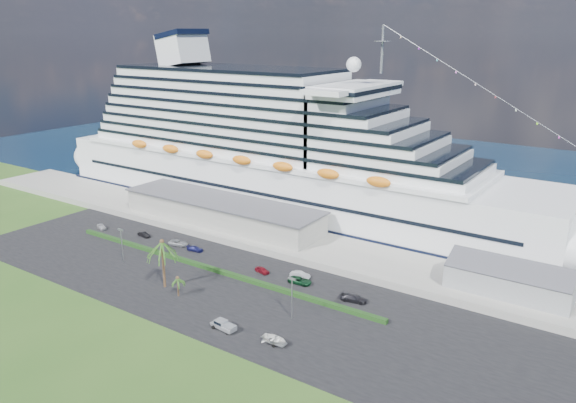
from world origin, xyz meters
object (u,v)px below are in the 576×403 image
Objects in this scene: cruise_ship at (281,155)px; boat_trailer at (274,339)px; parked_car_3 at (195,249)px; pickup_truck at (223,325)px.

cruise_ship is 80.70m from boat_trailer.
parked_car_3 is 48.11m from boat_trailer.
parked_car_3 is (2.77, -41.39, -15.96)m from cruise_ship.
parked_car_3 is 0.77× the size of boat_trailer.
pickup_truck is at bearing -138.61° from parked_car_3.
cruise_ship is 44.45m from parked_car_3.
parked_car_3 is at bearing -86.16° from cruise_ship.
cruise_ship is 44.88× the size of parked_car_3.
cruise_ship reaches higher than boat_trailer.
cruise_ship reaches higher than pickup_truck.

